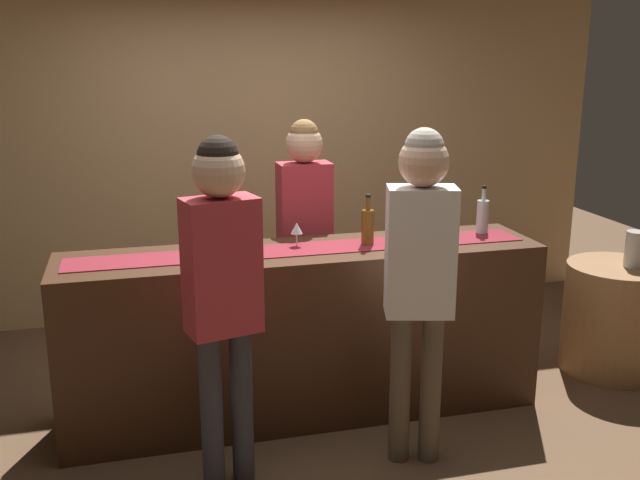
% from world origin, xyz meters
% --- Properties ---
extents(ground_plane, '(10.00, 10.00, 0.00)m').
position_xyz_m(ground_plane, '(0.00, 0.00, 0.00)').
color(ground_plane, brown).
extents(back_wall, '(6.00, 0.12, 2.90)m').
position_xyz_m(back_wall, '(0.00, 1.90, 1.45)').
color(back_wall, tan).
rests_on(back_wall, ground).
extents(bar_counter, '(2.79, 0.60, 1.02)m').
position_xyz_m(bar_counter, '(0.00, 0.00, 0.51)').
color(bar_counter, '#3D2314').
rests_on(bar_counter, ground).
extents(counter_runner_cloth, '(2.65, 0.28, 0.01)m').
position_xyz_m(counter_runner_cloth, '(0.00, 0.00, 1.02)').
color(counter_runner_cloth, maroon).
rests_on(counter_runner_cloth, bar_counter).
extents(wine_bottle_clear, '(0.07, 0.07, 0.30)m').
position_xyz_m(wine_bottle_clear, '(1.16, 0.08, 1.13)').
color(wine_bottle_clear, '#B2C6C1').
rests_on(wine_bottle_clear, bar_counter).
extents(wine_bottle_amber, '(0.07, 0.07, 0.30)m').
position_xyz_m(wine_bottle_amber, '(0.39, 0.00, 1.13)').
color(wine_bottle_amber, brown).
rests_on(wine_bottle_amber, bar_counter).
extents(wine_glass_near_customer, '(0.07, 0.07, 0.14)m').
position_xyz_m(wine_glass_near_customer, '(-0.02, 0.07, 1.12)').
color(wine_glass_near_customer, silver).
rests_on(wine_glass_near_customer, bar_counter).
extents(wine_glass_mid_counter, '(0.07, 0.07, 0.14)m').
position_xyz_m(wine_glass_mid_counter, '(-0.54, -0.11, 1.12)').
color(wine_glass_mid_counter, silver).
rests_on(wine_glass_mid_counter, bar_counter).
extents(bartender, '(0.34, 0.24, 1.70)m').
position_xyz_m(bartender, '(0.15, 0.58, 1.05)').
color(bartender, '#26262B').
rests_on(bartender, ground).
extents(customer_sipping, '(0.38, 0.28, 1.77)m').
position_xyz_m(customer_sipping, '(0.44, -0.67, 1.11)').
color(customer_sipping, brown).
rests_on(customer_sipping, ground).
extents(customer_browsing, '(0.38, 0.27, 1.76)m').
position_xyz_m(customer_browsing, '(-0.55, -0.65, 1.10)').
color(customer_browsing, '#33333D').
rests_on(customer_browsing, ground).
extents(round_side_table, '(0.68, 0.68, 0.74)m').
position_xyz_m(round_side_table, '(2.17, 0.05, 0.37)').
color(round_side_table, '#996B42').
rests_on(round_side_table, ground).
extents(vase_on_side_table, '(0.13, 0.13, 0.24)m').
position_xyz_m(vase_on_side_table, '(2.24, 0.00, 0.86)').
color(vase_on_side_table, '#B7B2A8').
rests_on(vase_on_side_table, round_side_table).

